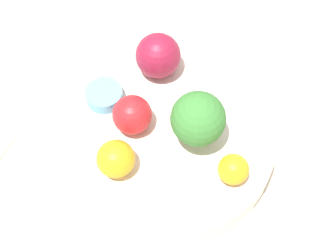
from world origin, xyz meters
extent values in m
plane|color=gray|center=(0.00, 0.00, 0.00)|extent=(6.00, 6.00, 0.00)
cube|color=beige|center=(0.00, 0.00, 0.01)|extent=(1.20, 1.20, 0.02)
cylinder|color=silver|center=(0.00, 0.00, 0.04)|extent=(0.26, 0.26, 0.04)
cylinder|color=#99C17A|center=(0.00, -0.04, 0.07)|extent=(0.02, 0.02, 0.02)
sphere|color=#387A33|center=(0.00, -0.04, 0.11)|extent=(0.06, 0.06, 0.06)
sphere|color=red|center=(-0.01, 0.04, 0.09)|extent=(0.05, 0.05, 0.05)
sphere|color=maroon|center=(0.08, 0.04, 0.09)|extent=(0.06, 0.06, 0.06)
sphere|color=orange|center=(-0.07, 0.04, 0.08)|extent=(0.04, 0.04, 0.04)
sphere|color=orange|center=(-0.03, -0.09, 0.08)|extent=(0.04, 0.04, 0.04)
cylinder|color=#66B2DB|center=(0.02, 0.09, 0.07)|extent=(0.05, 0.05, 0.02)
camera|label=1|loc=(-0.27, -0.10, 0.55)|focal=50.00mm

